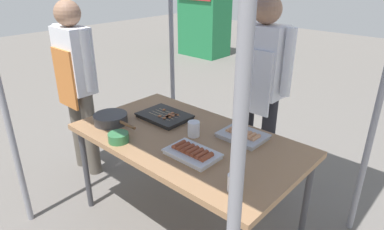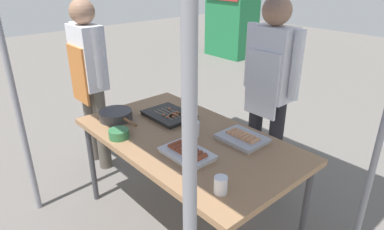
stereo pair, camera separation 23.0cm
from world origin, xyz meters
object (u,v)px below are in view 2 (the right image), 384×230
at_px(tray_grilled_sausages, 187,153).
at_px(cooking_wok, 116,115).
at_px(tray_meat_skewers, 169,115).
at_px(customer_nearby, 89,73).
at_px(drink_cup_by_wok, 221,185).
at_px(tray_pork_links, 242,138).
at_px(neighbor_stall_right, 232,15).
at_px(drink_cup_near_edge, 193,129).
at_px(condiment_bowl, 119,134).
at_px(stall_table, 187,143).
at_px(vendor_woman, 270,82).

xyz_separation_m(tray_grilled_sausages, cooking_wok, (-0.78, -0.05, 0.02)).
distance_m(tray_meat_skewers, customer_nearby, 0.95).
xyz_separation_m(drink_cup_by_wok, customer_nearby, (-1.85, 0.19, 0.14)).
bearing_deg(tray_meat_skewers, cooking_wok, -124.97).
bearing_deg(drink_cup_by_wok, tray_meat_skewers, 157.29).
bearing_deg(tray_pork_links, neighbor_stall_right, 133.10).
height_order(drink_cup_near_edge, neighbor_stall_right, neighbor_stall_right).
relative_size(tray_pork_links, condiment_bowl, 2.23).
xyz_separation_m(tray_meat_skewers, drink_cup_by_wok, (0.94, -0.39, 0.03)).
bearing_deg(stall_table, cooking_wok, -159.40).
bearing_deg(drink_cup_near_edge, neighbor_stall_right, 129.57).
bearing_deg(cooking_wok, drink_cup_by_wok, -2.96).
relative_size(tray_meat_skewers, customer_nearby, 0.24).
bearing_deg(drink_cup_by_wok, condiment_bowl, -174.91).
bearing_deg(drink_cup_near_edge, tray_meat_skewers, 169.09).
distance_m(tray_pork_links, vendor_woman, 0.68).
height_order(tray_grilled_sausages, cooking_wok, cooking_wok).
relative_size(condiment_bowl, neighbor_stall_right, 0.08).
distance_m(tray_grilled_sausages, customer_nearby, 1.47).
height_order(condiment_bowl, drink_cup_near_edge, drink_cup_near_edge).
distance_m(vendor_woman, customer_nearby, 1.60).
bearing_deg(drink_cup_by_wok, drink_cup_near_edge, 150.63).
distance_m(condiment_bowl, customer_nearby, 1.01).
height_order(stall_table, tray_pork_links, tray_pork_links).
bearing_deg(customer_nearby, stall_table, 3.80).
xyz_separation_m(stall_table, tray_pork_links, (0.29, 0.25, 0.07)).
bearing_deg(drink_cup_by_wok, customer_nearby, 174.02).
distance_m(tray_grilled_sausages, tray_meat_skewers, 0.61).
height_order(tray_grilled_sausages, neighbor_stall_right, neighbor_stall_right).
xyz_separation_m(condiment_bowl, drink_cup_near_edge, (0.32, 0.40, 0.02)).
bearing_deg(stall_table, drink_cup_by_wok, -25.07).
bearing_deg(vendor_woman, neighbor_stall_right, -44.17).
height_order(stall_table, drink_cup_by_wok, drink_cup_by_wok).
bearing_deg(cooking_wok, drink_cup_near_edge, 23.61).
bearing_deg(stall_table, tray_meat_skewers, 161.55).
xyz_separation_m(customer_nearby, neighbor_stall_right, (-2.18, 4.32, -0.08)).
relative_size(stall_table, tray_meat_skewers, 4.21).
distance_m(cooking_wok, condiment_bowl, 0.31).
height_order(stall_table, customer_nearby, customer_nearby).
height_order(cooking_wok, customer_nearby, customer_nearby).
relative_size(tray_grilled_sausages, drink_cup_near_edge, 3.10).
distance_m(condiment_bowl, drink_cup_by_wok, 0.89).
bearing_deg(tray_pork_links, tray_meat_skewers, -168.48).
height_order(vendor_woman, neighbor_stall_right, neighbor_stall_right).
bearing_deg(vendor_woman, drink_cup_by_wok, 115.89).
bearing_deg(vendor_woman, cooking_wok, 59.45).
relative_size(tray_grilled_sausages, neighbor_stall_right, 0.19).
bearing_deg(condiment_bowl, vendor_woman, 74.00).
bearing_deg(condiment_bowl, cooking_wok, 153.65).
relative_size(tray_pork_links, customer_nearby, 0.19).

